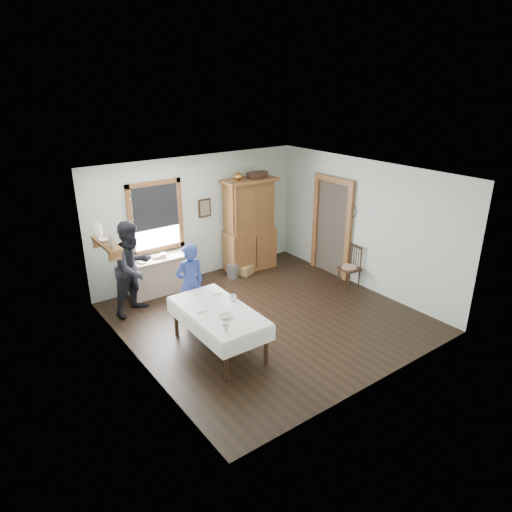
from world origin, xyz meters
The scene contains 20 objects.
room centered at (0.00, 0.00, 1.35)m, with size 5.01×5.01×2.70m.
window centered at (-1.00, 2.46, 1.62)m, with size 1.18×0.07×1.48m.
doorway centered at (2.46, 0.85, 1.16)m, with size 0.09×1.14×2.22m.
wall_shelf centered at (-2.37, 1.54, 1.57)m, with size 0.24×1.00×0.44m.
framed_picture centered at (0.15, 2.46, 1.55)m, with size 0.30×0.04×0.40m, color #362013.
rug_beater centered at (2.45, 0.30, 1.72)m, with size 0.27×0.27×0.01m, color black.
work_counter centered at (-1.11, 2.20, 0.39)m, with size 1.35×0.51×0.77m, color tan.
china_hutch centered at (1.12, 2.14, 1.07)m, with size 1.25×0.59×2.13m, color brown.
dining_table centered at (-1.30, -0.37, 0.37)m, with size 0.96×1.83×0.73m, color white.
spindle_chair centered at (2.25, 0.07, 0.45)m, with size 0.41×0.41×0.90m, color #362013.
pail centered at (0.51, 1.94, 0.14)m, with size 0.27×0.27×0.28m, color #94989C.
wicker_basket centered at (0.84, 1.90, 0.10)m, with size 0.34×0.24×0.20m, color #A9804C.
woman_blue centered at (-1.21, 0.71, 0.70)m, with size 0.51×0.34×1.41m, color navy.
figure_dark centered at (-1.87, 1.69, 0.84)m, with size 0.81×0.63×1.67m, color black.
table_cup_a centered at (-0.93, -0.25, 0.78)m, with size 0.13×0.13×0.10m, color silver.
table_cup_b centered at (-1.55, -0.99, 0.78)m, with size 0.10×0.10×0.09m, color silver.
table_bowl centered at (-1.34, -0.67, 0.76)m, with size 0.22×0.22×0.05m, color silver.
counter_book centered at (-1.61, 2.15, 0.78)m, with size 0.16×0.22×0.02m, color #73664C.
counter_bowl centered at (-1.20, 2.20, 0.80)m, with size 0.19×0.19×0.06m, color silver.
shelf_bowl centered at (-2.37, 1.55, 1.60)m, with size 0.22×0.22×0.05m, color silver.
Camera 1 is at (-4.66, -5.96, 4.19)m, focal length 32.00 mm.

